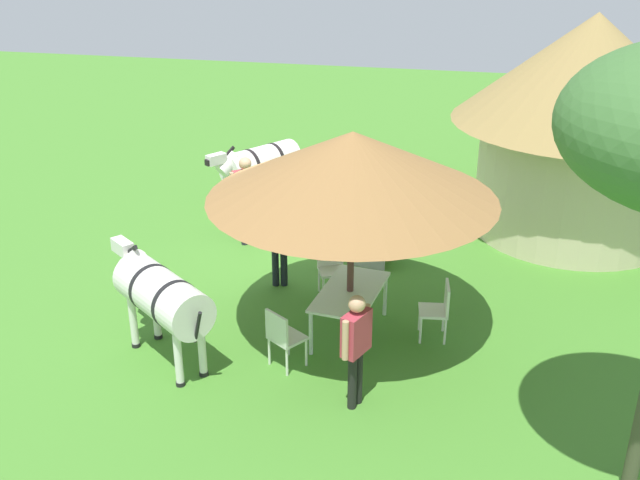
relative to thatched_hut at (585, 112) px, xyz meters
name	(u,v)px	position (x,y,z in m)	size (l,w,h in m)	color
ground_plane	(306,276)	(3.07, -4.64, -2.40)	(36.00, 36.00, 0.00)	#437F2A
thatched_hut	(585,112)	(0.00, 0.00, 0.00)	(4.94, 4.94, 4.21)	beige
shade_umbrella	(352,165)	(4.79, -3.57, 0.29)	(4.11, 4.11, 3.17)	#512F2C
patio_dining_table	(350,295)	(4.79, -3.57, -1.74)	(1.68, 1.03, 0.74)	silver
patio_chair_west_end	(331,265)	(3.57, -4.10, -1.87)	(0.56, 0.57, 0.90)	white
patio_chair_east_end	(283,335)	(5.88, -4.32, -1.87)	(0.60, 0.60, 0.90)	silver
patio_chair_near_lawn	(439,307)	(4.62, -2.26, -1.87)	(0.49, 0.47, 0.90)	white
guest_beside_umbrella	(356,341)	(6.53, -3.19, -1.43)	(0.54, 0.36, 1.61)	black
guest_behind_table	(279,233)	(3.48, -5.01, -1.41)	(0.29, 0.58, 1.63)	black
standing_watcher	(246,193)	(1.96, -6.04, -1.36)	(0.46, 0.50, 1.73)	#20212A
striped_lounge_chair	(376,249)	(2.26, -3.54, -2.14)	(0.65, 0.87, 0.66)	#C64940
zebra_nearest_camera	(161,295)	(6.03, -6.01, -1.35)	(1.66, 1.98, 1.58)	silver
zebra_by_umbrella	(259,164)	(0.08, -6.35, -1.44)	(2.04, 1.61, 1.49)	silver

